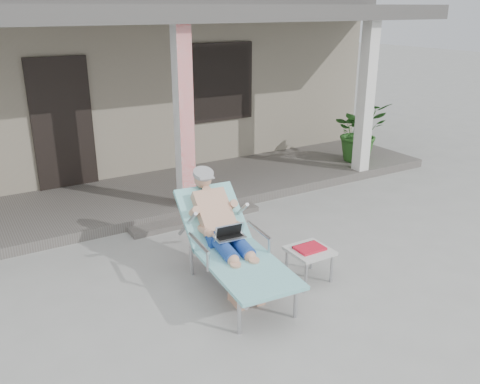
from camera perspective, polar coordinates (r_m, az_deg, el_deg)
ground at (r=6.06m, az=2.89°, el=-9.27°), size 60.00×60.00×0.00m
house at (r=11.34m, az=-15.88°, el=12.78°), size 10.40×5.40×3.30m
porch_deck at (r=8.46m, az=-8.40°, el=-0.13°), size 10.00×2.00×0.15m
porch_overhang at (r=7.90m, az=-9.28°, el=18.55°), size 10.00×2.30×2.85m
porch_step at (r=7.49m, az=-4.95°, el=-3.02°), size 2.00×0.30×0.07m
lounger at (r=5.57m, az=-1.43°, el=-3.07°), size 0.88×1.98×1.26m
side_table at (r=5.86m, az=7.80°, el=-6.71°), size 0.46×0.46×0.41m
potted_palm at (r=10.05m, az=13.25°, el=6.63°), size 1.05×0.92×1.13m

